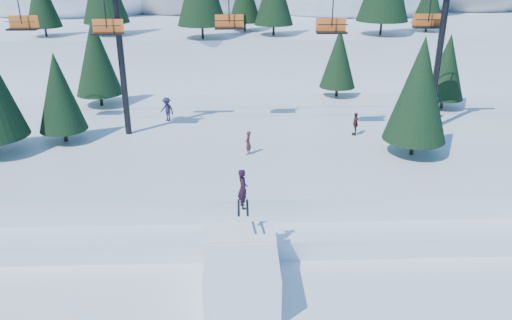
{
  "coord_description": "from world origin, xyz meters",
  "views": [
    {
      "loc": [
        -1.03,
        -16.44,
        14.39
      ],
      "look_at": [
        -0.21,
        6.0,
        5.2
      ],
      "focal_mm": 35.0,
      "sensor_mm": 36.0,
      "label": 1
    }
  ],
  "objects_px": {
    "banner_near": "(349,248)",
    "banner_far": "(411,235)",
    "chairlift": "(281,37)",
    "jump_kicker": "(242,273)"
  },
  "relations": [
    {
      "from": "banner_near",
      "to": "banner_far",
      "type": "bearing_deg",
      "value": 17.59
    },
    {
      "from": "chairlift",
      "to": "banner_far",
      "type": "height_order",
      "value": "chairlift"
    },
    {
      "from": "chairlift",
      "to": "banner_far",
      "type": "bearing_deg",
      "value": -61.93
    },
    {
      "from": "banner_near",
      "to": "banner_far",
      "type": "relative_size",
      "value": 1.02
    },
    {
      "from": "jump_kicker",
      "to": "banner_far",
      "type": "height_order",
      "value": "jump_kicker"
    },
    {
      "from": "chairlift",
      "to": "banner_far",
      "type": "relative_size",
      "value": 16.62
    },
    {
      "from": "banner_near",
      "to": "banner_far",
      "type": "xyz_separation_m",
      "value": [
        3.61,
        1.14,
        0.0
      ]
    },
    {
      "from": "jump_kicker",
      "to": "banner_far",
      "type": "relative_size",
      "value": 2.04
    },
    {
      "from": "chairlift",
      "to": "banner_near",
      "type": "height_order",
      "value": "chairlift"
    },
    {
      "from": "jump_kicker",
      "to": "banner_near",
      "type": "distance_m",
      "value": 6.25
    }
  ]
}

